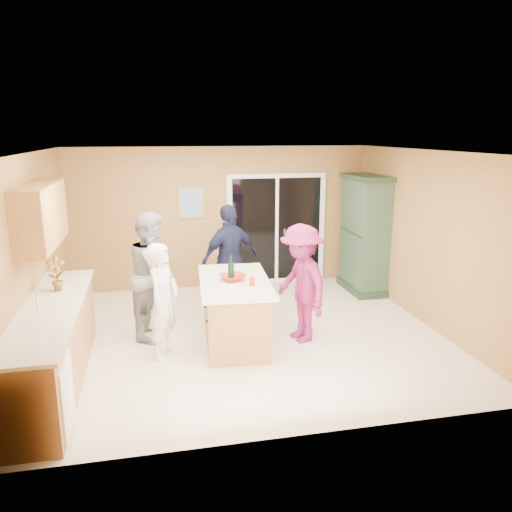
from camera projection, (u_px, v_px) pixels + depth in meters
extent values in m
plane|color=white|center=(247.00, 335.00, 7.19)|extent=(5.50, 5.50, 0.00)
cube|color=silver|center=(246.00, 152.00, 6.56)|extent=(5.50, 5.00, 0.10)
cube|color=tan|center=(221.00, 218.00, 9.25)|extent=(5.50, 0.10, 2.60)
cube|color=tan|center=(299.00, 309.00, 4.50)|extent=(5.50, 0.10, 2.60)
cube|color=tan|center=(34.00, 258.00, 6.32)|extent=(0.10, 5.00, 2.60)
cube|color=tan|center=(428.00, 239.00, 7.43)|extent=(0.10, 5.00, 2.60)
cube|color=#B67747|center=(53.00, 347.00, 5.73)|extent=(0.60, 3.00, 0.90)
cube|color=white|center=(34.00, 400.00, 4.70)|extent=(0.62, 0.60, 0.72)
cube|color=beige|center=(50.00, 308.00, 5.62)|extent=(0.65, 3.05, 0.04)
cylinder|color=silver|center=(38.00, 309.00, 5.10)|extent=(0.02, 0.02, 0.30)
cube|color=#B67747|center=(41.00, 215.00, 6.03)|extent=(0.35, 1.60, 0.75)
cube|color=white|center=(276.00, 229.00, 9.49)|extent=(1.90, 0.05, 2.10)
cube|color=black|center=(277.00, 229.00, 9.48)|extent=(1.70, 0.03, 1.94)
cube|color=white|center=(277.00, 229.00, 9.47)|extent=(0.06, 0.04, 1.94)
cube|color=silver|center=(284.00, 232.00, 9.50)|extent=(0.02, 0.03, 0.12)
cube|color=#A68953|center=(191.00, 203.00, 9.04)|extent=(0.46, 0.03, 0.56)
cube|color=#4C739E|center=(191.00, 203.00, 9.03)|extent=(0.38, 0.02, 0.48)
cube|color=#B67747|center=(235.00, 313.00, 6.86)|extent=(0.89, 1.57, 0.86)
cube|color=beige|center=(234.00, 281.00, 6.75)|extent=(1.06, 1.78, 0.04)
cube|color=black|center=(235.00, 339.00, 6.96)|extent=(0.81, 1.49, 0.10)
cube|color=#1F3222|center=(362.00, 287.00, 9.24)|extent=(0.59, 1.11, 0.13)
cube|color=#385540|center=(365.00, 235.00, 9.00)|extent=(0.52, 1.05, 1.97)
cube|color=#1F3222|center=(368.00, 177.00, 8.75)|extent=(0.61, 1.15, 0.08)
imported|color=silver|center=(164.00, 301.00, 6.36)|extent=(0.58, 0.66, 1.51)
imported|color=gray|center=(154.00, 274.00, 7.05)|extent=(0.87, 1.01, 1.79)
imported|color=#171933|center=(230.00, 259.00, 7.99)|extent=(1.11, 0.82, 1.75)
imported|color=#7D1B4E|center=(301.00, 283.00, 6.87)|extent=(0.84, 1.18, 1.65)
imported|color=#B72B14|center=(232.00, 277.00, 6.74)|extent=(0.44, 0.44, 0.08)
imported|color=#BD3412|center=(56.00, 274.00, 6.12)|extent=(0.24, 0.16, 0.44)
cylinder|color=#B72B14|center=(232.00, 276.00, 6.73)|extent=(0.09, 0.09, 0.12)
cylinder|color=#B72B14|center=(252.00, 282.00, 6.50)|extent=(0.08, 0.08, 0.11)
cylinder|color=black|center=(231.00, 272.00, 6.67)|extent=(0.08, 0.08, 0.26)
cylinder|color=black|center=(231.00, 259.00, 6.63)|extent=(0.03, 0.03, 0.10)
cylinder|color=silver|center=(262.00, 293.00, 6.18)|extent=(0.33, 0.33, 0.02)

